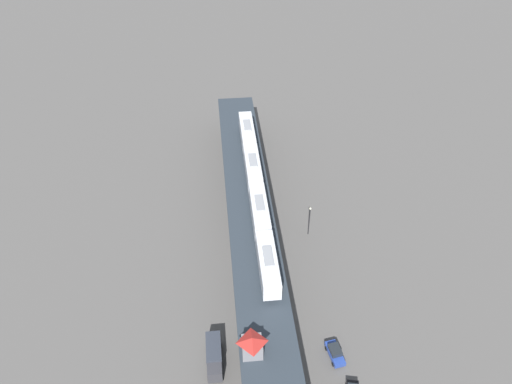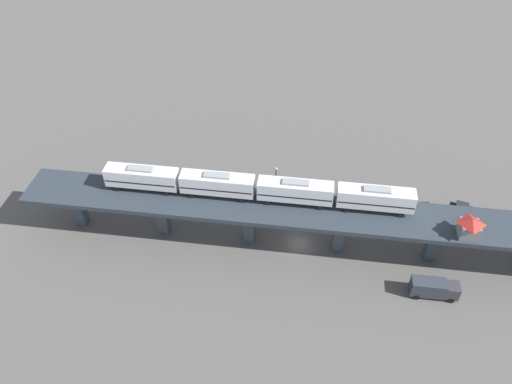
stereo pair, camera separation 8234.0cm
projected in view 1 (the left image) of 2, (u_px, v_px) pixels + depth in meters
The scene contains 7 objects.
ground_plane at pixel (253, 258), 93.82m from camera, with size 400.00×400.00×0.00m, color #514F4C.
elevated_viaduct at pixel (252, 230), 89.43m from camera, with size 14.88×92.36×8.24m.
subway_train at pixel (256, 188), 92.76m from camera, with size 6.34×49.87×4.45m.
signal_hut at pixel (252, 345), 68.04m from camera, with size 3.44×3.44×3.40m.
street_car_blue at pixel (335, 353), 77.36m from camera, with size 2.30×4.56×1.89m.
delivery_truck at pixel (214, 356), 76.01m from camera, with size 2.79×7.34×3.20m.
street_lamp at pixel (309, 219), 96.07m from camera, with size 0.44×0.44×6.94m.
Camera 1 is at (10.20, 63.12, 69.77)m, focal length 35.00 mm.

